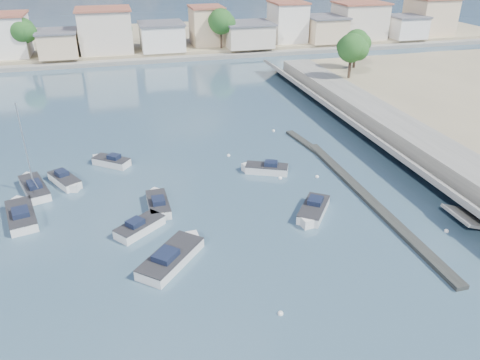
# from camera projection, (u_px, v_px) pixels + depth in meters

# --- Properties ---
(ground) EXTENTS (400.00, 400.00, 0.00)m
(ground) POSITION_uv_depth(u_px,v_px,m) (221.00, 107.00, 67.30)
(ground) COLOR #314962
(ground) RESTS_ON ground
(seawall_walkway) EXTENTS (5.00, 90.00, 1.80)m
(seawall_walkway) POSITION_uv_depth(u_px,v_px,m) (456.00, 164.00, 47.98)
(seawall_walkway) COLOR slate
(seawall_walkway) RESTS_ON ground
(breakwater) EXTENTS (2.00, 31.02, 0.35)m
(breakwater) POSITION_uv_depth(u_px,v_px,m) (354.00, 186.00, 45.35)
(breakwater) COLOR black
(breakwater) RESTS_ON ground
(far_shore_land) EXTENTS (160.00, 40.00, 1.40)m
(far_shore_land) POSITION_uv_depth(u_px,v_px,m) (172.00, 38.00, 111.67)
(far_shore_land) COLOR gray
(far_shore_land) RESTS_ON ground
(far_shore_quay) EXTENTS (160.00, 2.50, 0.80)m
(far_shore_quay) POSITION_uv_depth(u_px,v_px,m) (186.00, 58.00, 93.76)
(far_shore_quay) COLOR slate
(far_shore_quay) RESTS_ON ground
(far_town) EXTENTS (113.01, 12.80, 8.35)m
(far_town) POSITION_uv_depth(u_px,v_px,m) (230.00, 28.00, 99.27)
(far_town) COLOR beige
(far_town) RESTS_ON far_shore_land
(shore_trees) EXTENTS (74.56, 38.32, 7.92)m
(shore_trees) POSITION_uv_depth(u_px,v_px,m) (230.00, 29.00, 90.57)
(shore_trees) COLOR #38281E
(shore_trees) RESTS_ON ground
(motorboat_a) EXTENTS (1.86, 4.98, 1.48)m
(motorboat_a) POSITION_uv_depth(u_px,v_px,m) (158.00, 203.00, 41.86)
(motorboat_a) COLOR silver
(motorboat_a) RESTS_ON ground
(motorboat_b) EXTENTS (4.38, 3.93, 1.48)m
(motorboat_b) POSITION_uv_depth(u_px,v_px,m) (142.00, 226.00, 38.54)
(motorboat_b) COLOR silver
(motorboat_b) RESTS_ON ground
(motorboat_c) EXTENTS (4.73, 3.32, 1.48)m
(motorboat_c) POSITION_uv_depth(u_px,v_px,m) (265.00, 169.00, 48.23)
(motorboat_c) COLOR silver
(motorboat_c) RESTS_ON ground
(motorboat_d) EXTENTS (4.29, 4.85, 1.48)m
(motorboat_d) POSITION_uv_depth(u_px,v_px,m) (313.00, 211.00, 40.65)
(motorboat_d) COLOR silver
(motorboat_d) RESTS_ON ground
(motorboat_e) EXTENTS (3.30, 6.07, 1.48)m
(motorboat_e) POSITION_uv_depth(u_px,v_px,m) (21.00, 215.00, 40.16)
(motorboat_e) COLOR silver
(motorboat_e) RESTS_ON ground
(motorboat_f) EXTENTS (4.07, 3.68, 1.48)m
(motorboat_f) POSITION_uv_depth(u_px,v_px,m) (110.00, 162.00, 49.83)
(motorboat_f) COLOR silver
(motorboat_f) RESTS_ON ground
(motorboat_g) EXTENTS (3.45, 4.54, 1.48)m
(motorboat_g) POSITION_uv_depth(u_px,v_px,m) (66.00, 181.00, 45.76)
(motorboat_g) COLOR silver
(motorboat_g) RESTS_ON ground
(motorboat_h) EXTENTS (5.59, 5.85, 1.48)m
(motorboat_h) POSITION_uv_depth(u_px,v_px,m) (173.00, 256.00, 34.86)
(motorboat_h) COLOR silver
(motorboat_h) RESTS_ON ground
(sailboat) EXTENTS (3.49, 6.02, 9.00)m
(sailboat) POSITION_uv_depth(u_px,v_px,m) (34.00, 187.00, 44.60)
(sailboat) COLOR silver
(sailboat) RESTS_ON ground
(mooring_buoys) EXTENTS (16.78, 31.28, 0.38)m
(mooring_buoys) POSITION_uv_depth(u_px,v_px,m) (299.00, 186.00, 45.60)
(mooring_buoys) COLOR white
(mooring_buoys) RESTS_ON ground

